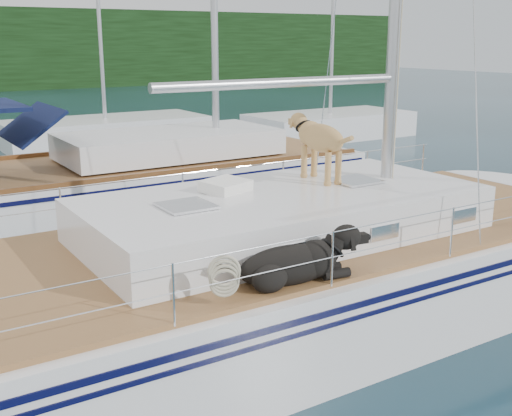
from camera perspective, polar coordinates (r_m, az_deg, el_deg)
ground at (r=8.51m, az=-2.17°, el=-11.24°), size 120.00×120.00×0.00m
main_sailboat at (r=8.28m, az=-1.60°, el=-6.87°), size 12.00×3.80×14.01m
neighbor_sailboat at (r=14.41m, az=-11.51°, el=2.04°), size 11.00×3.50×13.30m
bg_boat_center at (r=24.16m, az=-13.20°, el=6.60°), size 7.20×3.00×11.65m
bg_boat_east at (r=25.42m, az=6.57°, el=7.29°), size 6.40×3.00×11.65m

